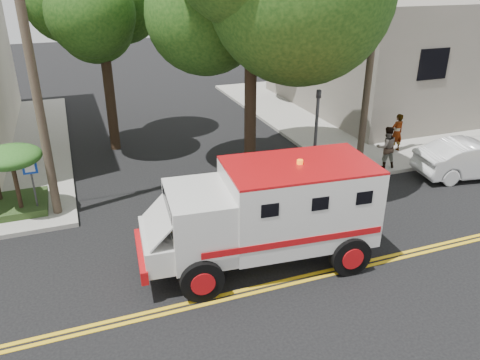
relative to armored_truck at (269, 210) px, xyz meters
name	(u,v)px	position (x,y,z in m)	size (l,w,h in m)	color
ground	(287,283)	(0.07, -1.11, -1.65)	(100.00, 100.00, 0.00)	black
sidewalk_ne	(392,106)	(13.57, 12.39, -1.57)	(17.00, 17.00, 0.15)	gray
building_right	(415,51)	(15.07, 12.89, 1.50)	(14.00, 12.00, 6.00)	slate
utility_pole_left	(34,82)	(-5.53, 4.89, 2.85)	(0.28, 0.28, 9.00)	#382D23
utility_pole_right	(371,57)	(6.37, 5.09, 2.85)	(0.28, 0.28, 9.00)	#382D23
tree_left	(109,18)	(-2.60, 10.68, 4.08)	(4.48, 4.20, 7.70)	black
traffic_signal	(316,126)	(3.87, 4.49, 0.58)	(0.15, 0.18, 3.60)	#3F3F42
accessibility_sign	(32,179)	(-6.13, 5.07, -0.28)	(0.45, 0.10, 2.02)	#3F3F42
armored_truck	(269,210)	(0.00, 0.00, 0.00)	(6.52, 3.01, 2.89)	beige
parked_sedan	(473,159)	(9.98, 2.69, -0.91)	(1.57, 4.49, 1.48)	silver
pedestrian_a	(397,133)	(8.71, 5.82, -0.65)	(0.62, 0.41, 1.70)	gray
pedestrian_b	(386,147)	(7.10, 4.39, -0.63)	(0.84, 0.65, 1.72)	gray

